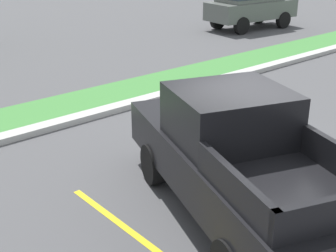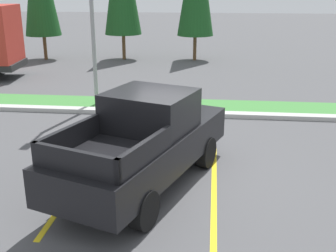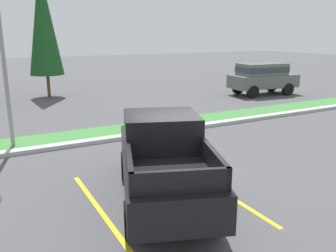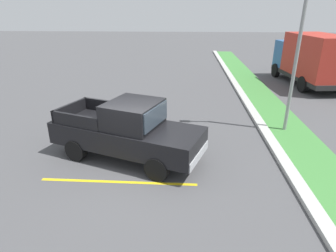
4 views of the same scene
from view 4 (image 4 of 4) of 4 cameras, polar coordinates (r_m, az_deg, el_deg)
ground_plane at (r=9.43m, az=-6.67°, el=-9.10°), size 120.00×120.00×0.00m
parking_line_near at (r=11.65m, az=-6.50°, el=-2.60°), size 0.12×4.80×0.01m
parking_line_far at (r=9.00m, az=-9.86°, el=-10.94°), size 0.12×4.80×0.01m
curb_strip at (r=9.87m, az=23.64°, el=-8.99°), size 56.00×0.40×0.15m
grass_median at (r=10.32m, az=29.41°, el=-8.97°), size 56.00×1.80×0.06m
pickup_truck_main at (r=9.82m, az=-8.02°, el=-0.98°), size 3.57×5.55×2.10m
cargo_truck_distant at (r=21.68m, az=26.66°, el=12.01°), size 7.00×3.11×3.40m
street_light at (r=12.44m, az=23.97°, el=15.09°), size 0.24×1.49×6.34m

